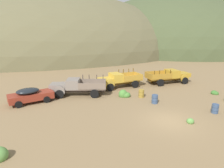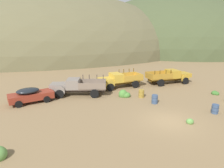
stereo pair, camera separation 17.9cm
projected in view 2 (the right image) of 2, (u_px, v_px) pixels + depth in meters
ground_plane at (169, 121)px, 15.78m from camera, size 300.00×300.00×0.00m
hill_center at (49, 52)px, 71.04m from camera, size 100.79×74.75×40.24m
hill_far_left at (165, 49)px, 84.24m from camera, size 72.96×77.51×42.43m
car_rust_red at (32, 95)px, 19.91m from camera, size 4.78×2.95×1.57m
truck_primer_gray at (75, 87)px, 22.11m from camera, size 6.51×3.43×2.16m
truck_faded_yellow at (117, 80)px, 25.18m from camera, size 6.05×3.10×2.16m
truck_mustard at (172, 76)px, 27.43m from camera, size 6.36×2.65×2.16m
oil_drum_spare at (141, 94)px, 21.51m from camera, size 0.65×0.65×0.87m
oil_drum_by_truck at (155, 99)px, 19.65m from camera, size 0.66×0.66×0.89m
oil_drum_foreground at (215, 109)px, 17.24m from camera, size 0.62×0.62×0.83m
bush_lone_scrub at (215, 93)px, 22.55m from camera, size 0.77×0.80×0.57m
bush_front_left at (190, 121)px, 15.48m from camera, size 0.62×0.65×0.50m
bush_front_right at (124, 95)px, 21.75m from camera, size 1.32×1.01×1.05m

